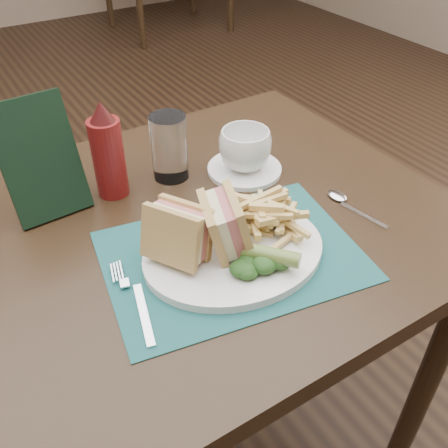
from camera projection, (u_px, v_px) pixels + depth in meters
name	position (u px, v px, depth m)	size (l,w,h in m)	color
floor	(132.00, 316.00, 1.69)	(7.00, 7.00, 0.00)	black
table_main	(203.00, 348.00, 1.13)	(0.90, 0.75, 0.75)	black
placemat	(232.00, 255.00, 0.81)	(0.41, 0.29, 0.00)	#174B4B
plate	(234.00, 252.00, 0.81)	(0.30, 0.24, 0.01)	white
sandwich_half_a	(170.00, 240.00, 0.74)	(0.06, 0.10, 0.09)	tan
sandwich_half_b	(213.00, 225.00, 0.77)	(0.06, 0.10, 0.09)	tan
kale_garnish	(254.00, 261.00, 0.76)	(0.11, 0.08, 0.03)	#193A15
pickle_spear	(261.00, 253.00, 0.76)	(0.02, 0.02, 0.12)	#546E2A
fries_pile	(266.00, 214.00, 0.82)	(0.18, 0.20, 0.06)	tan
fork	(135.00, 299.00, 0.73)	(0.03, 0.17, 0.01)	silver
spoon	(354.00, 207.00, 0.91)	(0.03, 0.15, 0.01)	silver
saucer	(244.00, 169.00, 1.01)	(0.15, 0.15, 0.01)	white
coffee_cup	(245.00, 149.00, 0.98)	(0.10, 0.10, 0.08)	white
drinking_glass	(169.00, 147.00, 0.96)	(0.07, 0.07, 0.13)	white
ketchup_bottle	(107.00, 150.00, 0.90)	(0.06, 0.06, 0.19)	#621011
check_presenter	(40.00, 160.00, 0.85)	(0.13, 0.01, 0.21)	black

